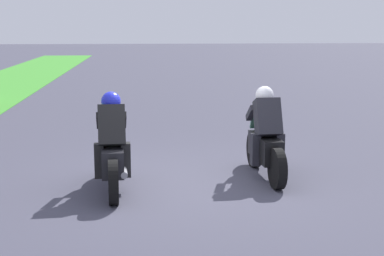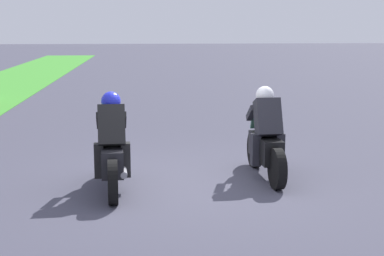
# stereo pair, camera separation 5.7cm
# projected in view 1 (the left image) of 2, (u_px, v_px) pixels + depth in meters

# --- Properties ---
(ground_plane) EXTENTS (120.00, 120.00, 0.00)m
(ground_plane) POSITION_uv_depth(u_px,v_px,m) (188.00, 184.00, 9.16)
(ground_plane) COLOR #3F3F4E
(rider_lane_a) EXTENTS (2.04, 0.55, 1.51)m
(rider_lane_a) POSITION_uv_depth(u_px,v_px,m) (266.00, 140.00, 9.45)
(rider_lane_a) COLOR black
(rider_lane_a) RESTS_ON ground_plane
(rider_lane_b) EXTENTS (2.04, 0.55, 1.51)m
(rider_lane_b) POSITION_uv_depth(u_px,v_px,m) (112.00, 150.00, 8.70)
(rider_lane_b) COLOR black
(rider_lane_b) RESTS_ON ground_plane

